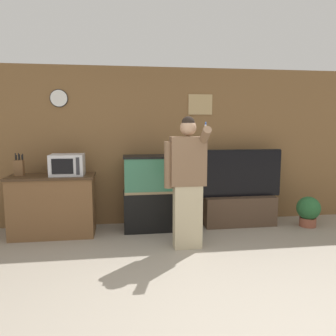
# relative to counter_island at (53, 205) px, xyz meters

# --- Properties ---
(ground_plane) EXTENTS (18.00, 18.00, 0.00)m
(ground_plane) POSITION_rel_counter_island_xyz_m (1.59, -2.30, -0.46)
(ground_plane) COLOR gray
(wall_back_paneled) EXTENTS (10.00, 0.08, 2.60)m
(wall_back_paneled) POSITION_rel_counter_island_xyz_m (1.58, 0.49, 0.84)
(wall_back_paneled) COLOR brown
(wall_back_paneled) RESTS_ON ground_plane
(counter_island) EXTENTS (1.25, 0.57, 0.92)m
(counter_island) POSITION_rel_counter_island_xyz_m (0.00, 0.00, 0.00)
(counter_island) COLOR brown
(counter_island) RESTS_ON ground_plane
(microwave) EXTENTS (0.48, 0.38, 0.31)m
(microwave) POSITION_rel_counter_island_xyz_m (0.23, -0.02, 0.62)
(microwave) COLOR silver
(microwave) RESTS_ON counter_island
(knife_block) EXTENTS (0.13, 0.11, 0.33)m
(knife_block) POSITION_rel_counter_island_xyz_m (-0.47, 0.05, 0.58)
(knife_block) COLOR brown
(knife_block) RESTS_ON counter_island
(aquarium_on_stand) EXTENTS (0.82, 0.48, 1.19)m
(aquarium_on_stand) POSITION_rel_counter_island_xyz_m (1.46, 0.09, 0.13)
(aquarium_on_stand) COLOR black
(aquarium_on_stand) RESTS_ON ground_plane
(tv_on_stand) EXTENTS (1.43, 0.40, 1.26)m
(tv_on_stand) POSITION_rel_counter_island_xyz_m (2.96, 0.12, -0.09)
(tv_on_stand) COLOR #4C3828
(tv_on_stand) RESTS_ON ground_plane
(person_standing) EXTENTS (0.56, 0.42, 1.78)m
(person_standing) POSITION_rel_counter_island_xyz_m (1.90, -0.76, 0.46)
(person_standing) COLOR #BCAD89
(person_standing) RESTS_ON ground_plane
(potted_plant) EXTENTS (0.38, 0.38, 0.50)m
(potted_plant) POSITION_rel_counter_island_xyz_m (4.06, -0.13, -0.19)
(potted_plant) COLOR brown
(potted_plant) RESTS_ON ground_plane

